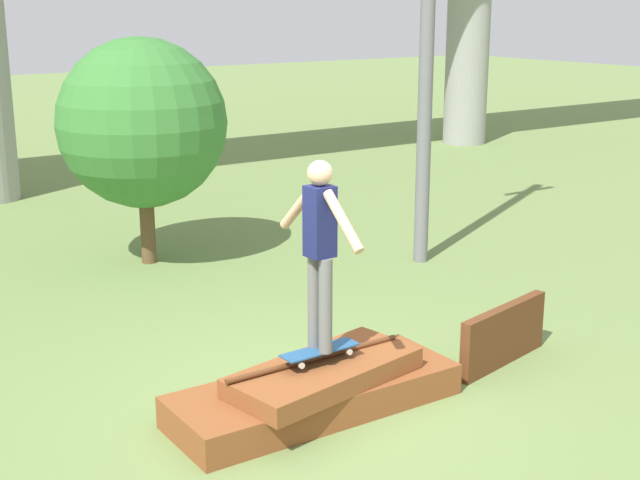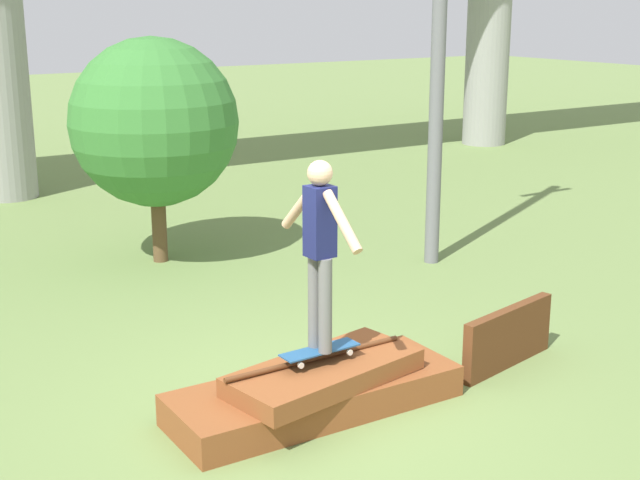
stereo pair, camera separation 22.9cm
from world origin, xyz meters
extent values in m
plane|color=olive|center=(0.00, 0.00, 0.00)|extent=(80.00, 80.00, 0.00)
cube|color=brown|center=(0.00, 0.00, 0.15)|extent=(2.70, 0.99, 0.29)
cube|color=brown|center=(0.04, -0.09, 0.39)|extent=(1.90, 1.06, 0.20)
cylinder|color=#5B3319|center=(0.00, 0.00, 0.50)|extent=(1.81, 0.05, 0.05)
cube|color=#5B3319|center=(2.19, -0.20, 0.31)|extent=(1.39, 0.40, 0.62)
cube|color=#23517F|center=(0.00, -0.08, 0.61)|extent=(0.75, 0.23, 0.01)
cylinder|color=silver|center=(0.26, 0.02, 0.56)|extent=(0.05, 0.03, 0.05)
cylinder|color=silver|center=(0.26, -0.16, 0.56)|extent=(0.05, 0.03, 0.05)
cylinder|color=silver|center=(-0.26, 0.00, 0.56)|extent=(0.05, 0.03, 0.05)
cylinder|color=silver|center=(-0.26, -0.17, 0.56)|extent=(0.05, 0.03, 0.05)
cylinder|color=slate|center=(0.00, 0.01, 1.05)|extent=(0.12, 0.12, 0.86)
cylinder|color=slate|center=(0.00, -0.16, 1.05)|extent=(0.12, 0.12, 0.86)
cube|color=#191E51|center=(0.00, -0.08, 1.78)|extent=(0.23, 0.22, 0.62)
sphere|color=tan|center=(0.00, -0.08, 2.20)|extent=(0.22, 0.22, 0.22)
cylinder|color=tan|center=(-0.01, 0.25, 1.85)|extent=(0.10, 0.50, 0.47)
cylinder|color=tan|center=(0.01, -0.40, 1.85)|extent=(0.10, 0.50, 0.47)
cylinder|color=gray|center=(12.10, 10.82, 3.38)|extent=(1.10, 1.10, 6.76)
cylinder|color=brown|center=(0.73, 5.26, 0.50)|extent=(0.21, 0.21, 1.00)
sphere|color=#387A33|center=(0.73, 5.26, 1.99)|extent=(2.33, 2.33, 2.33)
camera|label=1|loc=(-4.18, -6.13, 3.60)|focal=50.00mm
camera|label=2|loc=(-3.99, -6.26, 3.60)|focal=50.00mm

